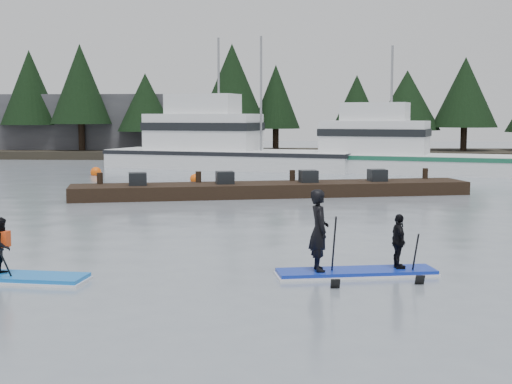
# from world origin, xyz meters

# --- Properties ---
(ground) EXTENTS (160.00, 160.00, 0.00)m
(ground) POSITION_xyz_m (0.00, 0.00, 0.00)
(ground) COLOR slate
(ground) RESTS_ON ground
(far_shore) EXTENTS (70.00, 8.00, 0.60)m
(far_shore) POSITION_xyz_m (0.00, 42.00, 0.30)
(far_shore) COLOR #2D281E
(far_shore) RESTS_ON ground
(treeline) EXTENTS (60.00, 4.00, 8.00)m
(treeline) POSITION_xyz_m (0.00, 42.00, 0.00)
(treeline) COLOR black
(treeline) RESTS_ON ground
(waterfront_building) EXTENTS (18.00, 6.00, 5.00)m
(waterfront_building) POSITION_xyz_m (-14.00, 44.00, 2.50)
(waterfront_building) COLOR #4C4C51
(waterfront_building) RESTS_ON ground
(fishing_boat_large) EXTENTS (16.28, 8.68, 9.08)m
(fishing_boat_large) POSITION_xyz_m (-3.53, 30.33, 0.67)
(fishing_boat_large) COLOR white
(fishing_boat_large) RESTS_ON ground
(fishing_boat_medium) EXTENTS (14.10, 7.66, 8.20)m
(fishing_boat_medium) POSITION_xyz_m (6.86, 27.56, 0.57)
(fishing_boat_medium) COLOR white
(fishing_boat_medium) RESTS_ON ground
(floating_dock) EXTENTS (16.42, 6.00, 0.55)m
(floating_dock) POSITION_xyz_m (0.18, 14.75, 0.27)
(floating_dock) COLOR black
(floating_dock) RESTS_ON ground
(buoy_b) EXTENTS (0.50, 0.50, 0.50)m
(buoy_b) POSITION_xyz_m (-3.99, 21.09, 0.00)
(buoy_b) COLOR #EC550B
(buoy_b) RESTS_ON ground
(buoy_c) EXTENTS (0.53, 0.53, 0.53)m
(buoy_c) POSITION_xyz_m (12.86, 26.10, 0.00)
(buoy_c) COLOR #EC550B
(buoy_c) RESTS_ON ground
(buoy_a) EXTENTS (0.60, 0.60, 0.60)m
(buoy_a) POSITION_xyz_m (-10.03, 24.46, 0.00)
(buoy_a) COLOR #EC550B
(buoy_a) RESTS_ON ground
(paddleboard_solo) EXTENTS (3.46, 1.24, 1.77)m
(paddleboard_solo) POSITION_xyz_m (-4.70, -0.69, 0.36)
(paddleboard_solo) COLOR blue
(paddleboard_solo) RESTS_ON ground
(paddleboard_duo) EXTENTS (3.38, 1.50, 2.31)m
(paddleboard_duo) POSITION_xyz_m (2.29, 0.17, 0.61)
(paddleboard_duo) COLOR #112BA7
(paddleboard_duo) RESTS_ON ground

